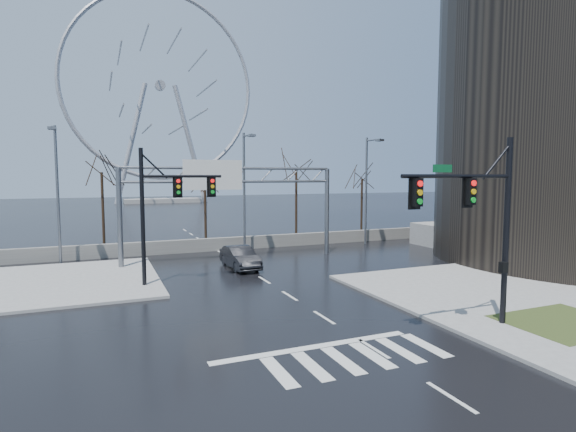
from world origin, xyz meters
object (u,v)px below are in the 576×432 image
signal_mast_far (163,203)px  car (240,257)px  signal_mast_near (483,214)px  ferris_wheel (160,93)px  sign_gantry (228,193)px

signal_mast_far → car: signal_mast_far is taller
signal_mast_near → ferris_wheel: 101.29m
signal_mast_near → signal_mast_far: same height
ferris_wheel → car: ferris_wheel is taller
sign_gantry → ferris_wheel: (5.38, 80.04, 20.95)m
signal_mast_near → signal_mast_far: 17.03m
signal_mast_far → ferris_wheel: ferris_wheel is taller
sign_gantry → signal_mast_far: bearing=-132.5°
sign_gantry → car: bearing=-89.4°
car → sign_gantry: bearing=88.1°
signal_mast_far → car: (5.52, 3.07, -4.06)m
signal_mast_far → signal_mast_near: bearing=-49.7°
signal_mast_near → car: signal_mast_near is taller
signal_mast_far → car: 7.51m
car → signal_mast_near: bearing=-73.7°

